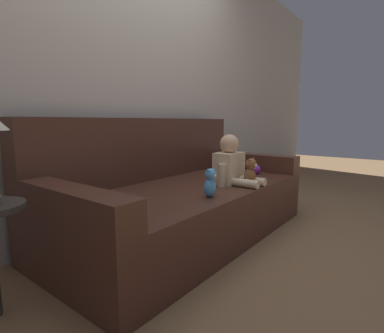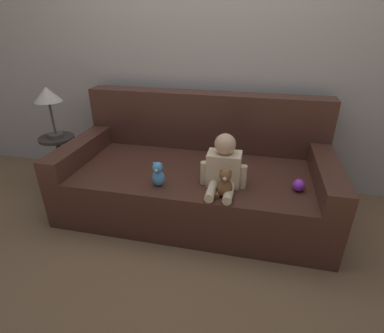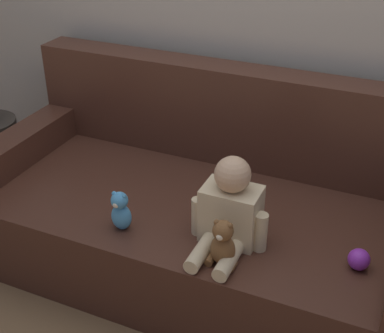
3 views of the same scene
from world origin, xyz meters
The scene contains 8 objects.
ground_plane centered at (0.00, 0.00, 0.00)m, with size 12.00×12.00×0.00m, color brown.
wall_back centered at (0.00, 0.57, 1.30)m, with size 8.00×0.05×2.60m.
couch centered at (0.00, 0.07, 0.28)m, with size 2.02×0.98×0.87m.
person_baby centered at (0.24, -0.23, 0.53)m, with size 0.31×0.34×0.36m.
teddy_bear_brown centered at (0.27, -0.38, 0.48)m, with size 0.12×0.09×0.20m.
plush_toy_side centered at (-0.18, -0.34, 0.47)m, with size 0.09×0.08×0.18m.
toy_ball centered at (0.74, -0.20, 0.42)m, with size 0.08×0.08×0.08m.
side_table centered at (-1.23, 0.07, 0.70)m, with size 0.29×0.29×0.92m.
Camera 2 is at (0.43, -2.02, 1.41)m, focal length 28.00 mm.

